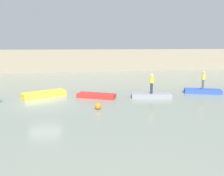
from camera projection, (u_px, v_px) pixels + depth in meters
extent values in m
plane|color=gray|center=(44.00, 103.00, 19.25)|extent=(120.00, 120.00, 0.00)
cube|color=gray|center=(55.00, 61.00, 41.00)|extent=(80.00, 1.20, 3.82)
cube|color=gold|center=(44.00, 94.00, 21.63)|extent=(3.97, 2.80, 0.48)
cube|color=red|center=(96.00, 96.00, 21.24)|extent=(3.50, 2.53, 0.38)
cube|color=gray|center=(151.00, 96.00, 21.23)|extent=(3.59, 1.59, 0.39)
cube|color=#2B4CAD|center=(203.00, 91.00, 23.23)|extent=(3.57, 2.36, 0.40)
cylinder|color=#4C4C56|center=(203.00, 84.00, 23.11)|extent=(0.22, 0.22, 0.93)
cylinder|color=yellow|center=(204.00, 77.00, 22.98)|extent=(0.32, 0.32, 0.57)
sphere|color=tan|center=(204.00, 72.00, 22.91)|extent=(0.24, 0.24, 0.24)
cylinder|color=#232838|center=(152.00, 88.00, 21.12)|extent=(0.22, 0.22, 0.94)
cylinder|color=#D8F226|center=(152.00, 80.00, 20.98)|extent=(0.32, 0.32, 0.55)
sphere|color=beige|center=(152.00, 75.00, 20.91)|extent=(0.26, 0.26, 0.26)
sphere|color=orange|center=(98.00, 106.00, 17.41)|extent=(0.48, 0.48, 0.48)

